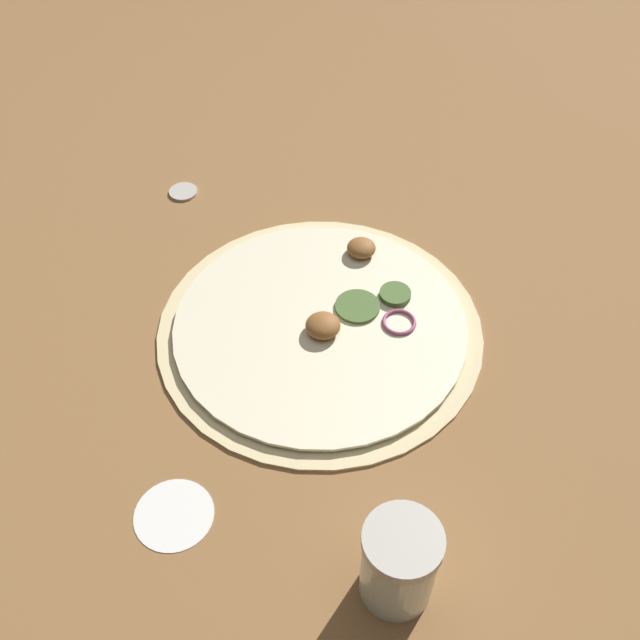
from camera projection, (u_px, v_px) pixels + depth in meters
The scene contains 5 objects.
ground_plane at pixel (320, 330), 0.86m from camera, with size 3.00×3.00×0.00m, color olive.
pizza at pixel (322, 325), 0.86m from camera, with size 0.37×0.37×0.03m.
spice_jar at pixel (399, 563), 0.62m from camera, with size 0.07×0.07×0.10m.
loose_cap at pixel (183, 191), 1.02m from camera, with size 0.04×0.04×0.01m.
flour_patch at pixel (174, 515), 0.71m from camera, with size 0.08×0.08×0.00m.
Camera 1 is at (0.54, -0.15, 0.65)m, focal length 42.00 mm.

